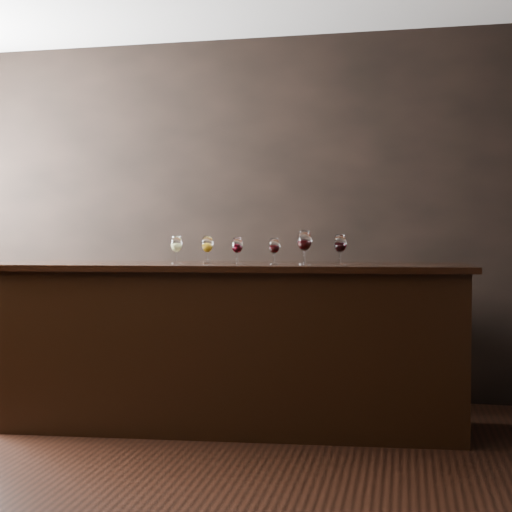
% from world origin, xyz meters
% --- Properties ---
extents(ground, '(5.00, 5.00, 0.00)m').
position_xyz_m(ground, '(0.00, 0.00, 0.00)').
color(ground, black).
rests_on(ground, ground).
extents(room_shell, '(5.02, 4.52, 2.81)m').
position_xyz_m(room_shell, '(-0.23, 0.11, 1.81)').
color(room_shell, black).
rests_on(room_shell, ground).
extents(bar_counter, '(3.02, 0.91, 1.04)m').
position_xyz_m(bar_counter, '(0.51, 1.25, 0.52)').
color(bar_counter, black).
rests_on(bar_counter, ground).
extents(bar_top, '(3.12, 0.98, 0.04)m').
position_xyz_m(bar_top, '(0.51, 1.25, 1.06)').
color(bar_top, black).
rests_on(bar_top, bar_counter).
extents(back_bar_shelf, '(2.61, 0.40, 0.94)m').
position_xyz_m(back_bar_shelf, '(-0.24, 2.03, 0.47)').
color(back_bar_shelf, black).
rests_on(back_bar_shelf, ground).
extents(glass_white, '(0.08, 0.08, 0.18)m').
position_xyz_m(glass_white, '(0.15, 1.25, 1.20)').
color(glass_white, white).
rests_on(glass_white, bar_top).
extents(glass_amber, '(0.08, 0.08, 0.18)m').
position_xyz_m(glass_amber, '(0.36, 1.27, 1.20)').
color(glass_amber, white).
rests_on(glass_amber, bar_top).
extents(glass_red_a, '(0.07, 0.07, 0.17)m').
position_xyz_m(glass_red_a, '(0.57, 1.22, 1.20)').
color(glass_red_a, white).
rests_on(glass_red_a, bar_top).
extents(glass_red_b, '(0.07, 0.07, 0.17)m').
position_xyz_m(glass_red_b, '(0.81, 1.26, 1.19)').
color(glass_red_b, white).
rests_on(glass_red_b, bar_top).
extents(glass_red_c, '(0.09, 0.09, 0.22)m').
position_xyz_m(glass_red_c, '(1.01, 1.22, 1.22)').
color(glass_red_c, white).
rests_on(glass_red_c, bar_top).
extents(glass_red_d, '(0.08, 0.08, 0.19)m').
position_xyz_m(glass_red_d, '(1.23, 1.25, 1.21)').
color(glass_red_d, white).
rests_on(glass_red_d, bar_top).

